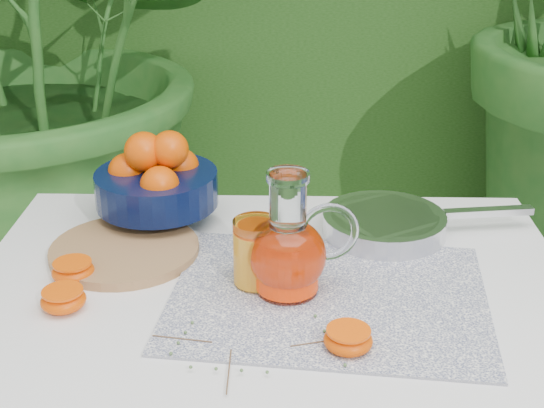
{
  "coord_description": "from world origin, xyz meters",
  "views": [
    {
      "loc": [
        0.05,
        -1.03,
        1.38
      ],
      "look_at": [
        0.03,
        0.08,
        0.88
      ],
      "focal_mm": 50.0,
      "sensor_mm": 36.0,
      "label": 1
    }
  ],
  "objects_px": {
    "white_table": "(272,322)",
    "cutting_board": "(125,250)",
    "fruit_bowl": "(156,180)",
    "saute_pan": "(386,223)",
    "juice_pitcher": "(289,252)"
  },
  "relations": [
    {
      "from": "white_table",
      "to": "cutting_board",
      "type": "xyz_separation_m",
      "value": [
        -0.26,
        0.08,
        0.09
      ]
    },
    {
      "from": "fruit_bowl",
      "to": "white_table",
      "type": "bearing_deg",
      "value": -45.17
    },
    {
      "from": "fruit_bowl",
      "to": "saute_pan",
      "type": "xyz_separation_m",
      "value": [
        0.43,
        -0.05,
        -0.06
      ]
    },
    {
      "from": "white_table",
      "to": "juice_pitcher",
      "type": "bearing_deg",
      "value": -54.14
    },
    {
      "from": "white_table",
      "to": "cutting_board",
      "type": "relative_size",
      "value": 3.81
    },
    {
      "from": "cutting_board",
      "to": "juice_pitcher",
      "type": "distance_m",
      "value": 0.32
    },
    {
      "from": "white_table",
      "to": "fruit_bowl",
      "type": "bearing_deg",
      "value": 134.83
    },
    {
      "from": "white_table",
      "to": "fruit_bowl",
      "type": "relative_size",
      "value": 3.47
    },
    {
      "from": "white_table",
      "to": "saute_pan",
      "type": "xyz_separation_m",
      "value": [
        0.21,
        0.17,
        0.1
      ]
    },
    {
      "from": "cutting_board",
      "to": "juice_pitcher",
      "type": "bearing_deg",
      "value": -23.02
    },
    {
      "from": "juice_pitcher",
      "to": "fruit_bowl",
      "type": "bearing_deg",
      "value": 133.66
    },
    {
      "from": "white_table",
      "to": "juice_pitcher",
      "type": "xyz_separation_m",
      "value": [
        0.03,
        -0.04,
        0.16
      ]
    },
    {
      "from": "white_table",
      "to": "juice_pitcher",
      "type": "relative_size",
      "value": 4.88
    },
    {
      "from": "cutting_board",
      "to": "fruit_bowl",
      "type": "height_order",
      "value": "fruit_bowl"
    },
    {
      "from": "white_table",
      "to": "fruit_bowl",
      "type": "height_order",
      "value": "fruit_bowl"
    }
  ]
}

